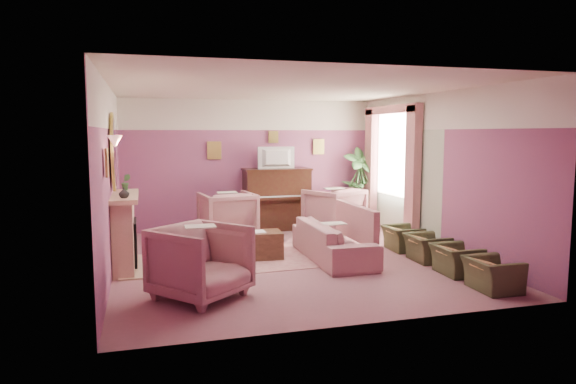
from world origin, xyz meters
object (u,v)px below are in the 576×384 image
object	(u,v)px
side_table	(354,211)
piano	(277,200)
sofa	(333,234)
television	(277,156)
olive_chair_b	(456,255)
floral_armchair_right	(334,208)
floral_armchair_left	(227,213)
olive_chair_c	(427,244)
floral_armchair_front	(201,258)
olive_chair_a	(493,269)
olive_chair_d	(402,234)
coffee_table	(252,246)

from	to	relation	value
side_table	piano	bearing A→B (deg)	174.39
sofa	television	bearing A→B (deg)	94.66
olive_chair_b	floral_armchair_right	bearing A→B (deg)	98.99
floral_armchair_left	side_table	world-z (taller)	floral_armchair_left
floral_armchair_right	olive_chair_c	world-z (taller)	floral_armchair_right
floral_armchair_front	side_table	bearing A→B (deg)	46.91
olive_chair_c	floral_armchair_left	bearing A→B (deg)	136.80
television	floral_armchair_left	world-z (taller)	television
floral_armchair_left	olive_chair_c	distance (m)	3.92
floral_armchair_right	olive_chair_a	distance (m)	4.44
floral_armchair_left	olive_chair_d	xyz separation A→B (m)	(2.85, -1.86, -0.23)
floral_armchair_right	olive_chair_a	size ratio (longest dim) A/B	1.55
sofa	side_table	distance (m)	3.08
floral_armchair_right	olive_chair_d	bearing A→B (deg)	-73.73
piano	television	world-z (taller)	television
piano	olive_chair_c	size ratio (longest dim) A/B	2.08
television	side_table	distance (m)	2.15
sofa	side_table	xyz separation A→B (m)	(1.51, 2.68, -0.07)
floral_armchair_front	olive_chair_b	world-z (taller)	floral_armchair_front
sofa	olive_chair_c	bearing A→B (deg)	-20.72
floral_armchair_right	olive_chair_d	xyz separation A→B (m)	(0.57, -1.94, -0.23)
coffee_table	olive_chair_b	world-z (taller)	olive_chair_b
floral_armchair_left	olive_chair_b	bearing A→B (deg)	-50.82
floral_armchair_right	olive_chair_b	size ratio (longest dim) A/B	1.55
coffee_table	olive_chair_d	xyz separation A→B (m)	(2.73, -0.11, 0.07)
piano	olive_chair_d	xyz separation A→B (m)	(1.65, -2.57, -0.36)
piano	olive_chair_b	size ratio (longest dim) A/B	2.08
olive_chair_b	television	bearing A→B (deg)	111.69
floral_armchair_right	side_table	xyz separation A→B (m)	(0.66, 0.46, -0.17)
television	olive_chair_b	bearing A→B (deg)	-68.31
piano	sofa	xyz separation A→B (m)	(0.23, -2.85, -0.23)
television	olive_chair_d	xyz separation A→B (m)	(1.65, -2.52, -1.31)
coffee_table	floral_armchair_front	size ratio (longest dim) A/B	0.96
floral_armchair_left	floral_armchair_front	distance (m)	3.69
side_table	olive_chair_b	bearing A→B (deg)	-91.26
sofa	olive_chair_c	xyz separation A→B (m)	(1.43, -0.54, -0.13)
floral_armchair_right	sofa	bearing A→B (deg)	-111.14
olive_chair_c	floral_armchair_front	bearing A→B (deg)	-166.54
floral_armchair_front	olive_chair_b	size ratio (longest dim) A/B	1.55
olive_chair_a	olive_chair_c	world-z (taller)	same
olive_chair_a	olive_chair_c	bearing A→B (deg)	90.00
olive_chair_d	olive_chair_a	bearing A→B (deg)	-90.00
floral_armchair_front	side_table	distance (m)	5.64
side_table	floral_armchair_left	bearing A→B (deg)	-169.56
sofa	olive_chair_d	xyz separation A→B (m)	(1.43, 0.28, -0.13)
coffee_table	side_table	world-z (taller)	side_table
coffee_table	olive_chair_b	xyz separation A→B (m)	(2.73, -1.75, 0.07)
olive_chair_a	television	bearing A→B (deg)	108.38
olive_chair_b	olive_chair_c	distance (m)	0.82
television	olive_chair_b	size ratio (longest dim) A/B	1.19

